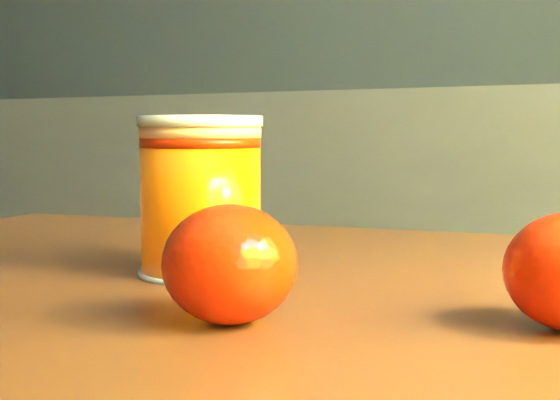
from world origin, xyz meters
The scene contains 3 objects.
kitchen_counter centered at (0.00, 1.45, 0.45)m, with size 3.15×0.60×0.90m, color #55545A.
juice_glass centered at (0.73, 0.22, 0.78)m, with size 0.08×0.08×0.11m.
orange_front centered at (0.82, 0.12, 0.76)m, with size 0.07×0.07×0.06m, color red.
Camera 1 is at (1.04, -0.20, 0.83)m, focal length 50.00 mm.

